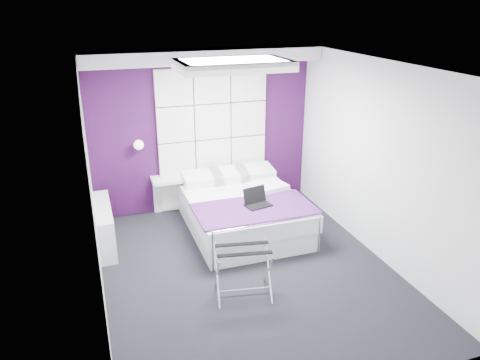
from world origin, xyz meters
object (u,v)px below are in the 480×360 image
at_px(wall_lamp, 138,144).
at_px(laptop, 257,201).
at_px(luggage_rack, 243,272).
at_px(bed, 243,211).
at_px(nightstand, 168,179).
at_px(radiator, 105,226).

relative_size(wall_lamp, laptop, 0.42).
xyz_separation_m(luggage_rack, laptop, (0.62, 1.21, 0.31)).
xyz_separation_m(wall_lamp, laptop, (1.44, -1.32, -0.59)).
relative_size(luggage_rack, laptop, 1.78).
height_order(luggage_rack, laptop, laptop).
distance_m(bed, laptop, 0.52).
bearing_deg(nightstand, wall_lamp, 174.37).
bearing_deg(luggage_rack, bed, 81.35).
distance_m(nightstand, luggage_rack, 2.54).
distance_m(bed, nightstand, 1.34).
distance_m(wall_lamp, bed, 1.89).
height_order(radiator, luggage_rack, luggage_rack).
relative_size(bed, laptop, 5.67).
bearing_deg(radiator, wall_lamp, 49.90).
bearing_deg(laptop, nightstand, 116.30).
bearing_deg(laptop, bed, 87.95).
bearing_deg(wall_lamp, luggage_rack, -72.13).
xyz_separation_m(bed, laptop, (0.07, -0.40, 0.33)).
xyz_separation_m(nightstand, luggage_rack, (0.41, -2.49, -0.30)).
xyz_separation_m(wall_lamp, radiator, (-0.64, -0.76, -0.92)).
bearing_deg(luggage_rack, radiator, 139.68).
bearing_deg(nightstand, bed, -42.65).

